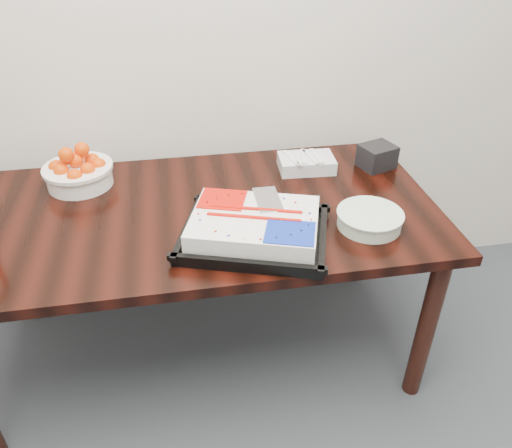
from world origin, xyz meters
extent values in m
plane|color=silver|center=(0.00, 2.50, 1.35)|extent=(5.00, 0.00, 5.00)
cube|color=black|center=(0.00, 2.00, 0.73)|extent=(1.80, 0.90, 0.04)
cylinder|color=black|center=(-0.82, 2.37, 0.35)|extent=(0.07, 0.07, 0.71)
cylinder|color=black|center=(0.82, 1.63, 0.35)|extent=(0.07, 0.07, 0.71)
cylinder|color=black|center=(0.82, 2.37, 0.35)|extent=(0.07, 0.07, 0.71)
cube|color=black|center=(0.18, 1.78, 0.76)|extent=(0.57, 0.51, 0.02)
cube|color=white|center=(0.18, 1.78, 0.81)|extent=(0.49, 0.43, 0.07)
cube|color=#BE0D04|center=(0.06, 1.86, 0.85)|extent=(0.19, 0.18, 0.00)
cube|color=#0E27A0|center=(0.31, 1.70, 0.85)|extent=(0.19, 0.18, 0.00)
cube|color=silver|center=(0.21, 1.88, 0.85)|extent=(0.08, 0.17, 0.00)
cylinder|color=white|center=(-0.45, 2.27, 0.79)|extent=(0.25, 0.25, 0.08)
cylinder|color=white|center=(-0.45, 2.27, 0.83)|extent=(0.27, 0.27, 0.01)
cylinder|color=white|center=(0.59, 1.78, 0.78)|extent=(0.22, 0.22, 0.05)
cylinder|color=white|center=(0.59, 1.78, 0.80)|extent=(0.23, 0.23, 0.01)
cube|color=silver|center=(0.48, 2.24, 0.78)|extent=(0.24, 0.16, 0.06)
cube|color=black|center=(0.79, 2.21, 0.80)|extent=(0.17, 0.16, 0.10)
camera|label=1|loc=(-0.05, 0.41, 1.75)|focal=35.00mm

